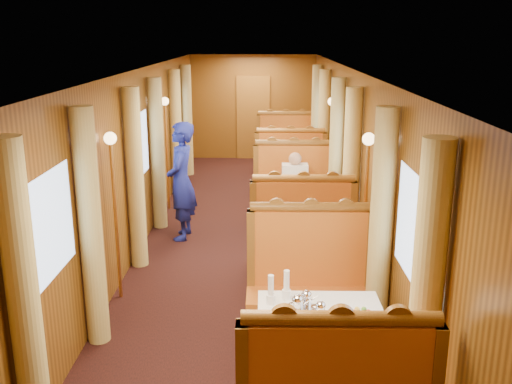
{
  "coord_description": "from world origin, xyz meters",
  "views": [
    {
      "loc": [
        0.27,
        -7.83,
        2.98
      ],
      "look_at": [
        0.17,
        -0.92,
        1.05
      ],
      "focal_mm": 40.0,
      "sensor_mm": 36.0,
      "label": 1
    }
  ],
  "objects_px": {
    "table_far": "(288,166)",
    "table_near": "(319,349)",
    "table_mid": "(297,220)",
    "tea_tray": "(305,313)",
    "teapot_left": "(297,307)",
    "banquette_near_aft": "(310,292)",
    "steward": "(181,181)",
    "rose_vase_far": "(287,139)",
    "teapot_back": "(306,301)",
    "banquette_far_aft": "(286,153)",
    "teapot_right": "(320,312)",
    "banquette_mid_aft": "(294,197)",
    "fruit_plate": "(361,314)",
    "banquette_mid_fwd": "(301,242)",
    "banquette_far_fwd": "(290,175)",
    "passenger": "(295,182)",
    "rose_vase_mid": "(295,182)"
  },
  "relations": [
    {
      "from": "teapot_back",
      "to": "table_near",
      "type": "bearing_deg",
      "value": -26.49
    },
    {
      "from": "fruit_plate",
      "to": "steward",
      "type": "height_order",
      "value": "steward"
    },
    {
      "from": "steward",
      "to": "banquette_near_aft",
      "type": "bearing_deg",
      "value": 32.67
    },
    {
      "from": "rose_vase_far",
      "to": "steward",
      "type": "relative_size",
      "value": 0.21
    },
    {
      "from": "banquette_mid_aft",
      "to": "steward",
      "type": "bearing_deg",
      "value": -156.5
    },
    {
      "from": "table_far",
      "to": "fruit_plate",
      "type": "bearing_deg",
      "value": -87.4
    },
    {
      "from": "table_mid",
      "to": "passenger",
      "type": "bearing_deg",
      "value": 90.0
    },
    {
      "from": "tea_tray",
      "to": "rose_vase_far",
      "type": "xyz_separation_m",
      "value": [
        0.12,
        7.07,
        0.17
      ]
    },
    {
      "from": "banquette_near_aft",
      "to": "passenger",
      "type": "distance_m",
      "value": 3.25
    },
    {
      "from": "banquette_near_aft",
      "to": "tea_tray",
      "type": "bearing_deg",
      "value": -96.85
    },
    {
      "from": "teapot_right",
      "to": "banquette_mid_aft",
      "type": "bearing_deg",
      "value": 109.1
    },
    {
      "from": "banquette_far_fwd",
      "to": "teapot_back",
      "type": "bearing_deg",
      "value": -91.14
    },
    {
      "from": "banquette_near_aft",
      "to": "banquette_far_fwd",
      "type": "height_order",
      "value": "same"
    },
    {
      "from": "teapot_right",
      "to": "steward",
      "type": "bearing_deg",
      "value": 132.46
    },
    {
      "from": "table_near",
      "to": "banquette_near_aft",
      "type": "bearing_deg",
      "value": 90.0
    },
    {
      "from": "teapot_left",
      "to": "tea_tray",
      "type": "bearing_deg",
      "value": -16.42
    },
    {
      "from": "teapot_left",
      "to": "banquette_near_aft",
      "type": "bearing_deg",
      "value": 63.53
    },
    {
      "from": "teapot_left",
      "to": "teapot_back",
      "type": "relative_size",
      "value": 1.1
    },
    {
      "from": "banquette_near_aft",
      "to": "table_far",
      "type": "relative_size",
      "value": 1.28
    },
    {
      "from": "teapot_left",
      "to": "fruit_plate",
      "type": "distance_m",
      "value": 0.52
    },
    {
      "from": "table_near",
      "to": "rose_vase_mid",
      "type": "bearing_deg",
      "value": 90.52
    },
    {
      "from": "table_mid",
      "to": "steward",
      "type": "bearing_deg",
      "value": 170.76
    },
    {
      "from": "table_far",
      "to": "teapot_back",
      "type": "relative_size",
      "value": 7.12
    },
    {
      "from": "banquette_far_aft",
      "to": "steward",
      "type": "xyz_separation_m",
      "value": [
        -1.7,
        -4.24,
        0.45
      ]
    },
    {
      "from": "rose_vase_far",
      "to": "banquette_mid_fwd",
      "type": "bearing_deg",
      "value": -89.85
    },
    {
      "from": "rose_vase_mid",
      "to": "steward",
      "type": "xyz_separation_m",
      "value": [
        -1.67,
        0.24,
        -0.05
      ]
    },
    {
      "from": "table_mid",
      "to": "banquette_mid_fwd",
      "type": "relative_size",
      "value": 0.78
    },
    {
      "from": "table_near",
      "to": "teapot_back",
      "type": "relative_size",
      "value": 7.12
    },
    {
      "from": "banquette_mid_aft",
      "to": "fruit_plate",
      "type": "height_order",
      "value": "banquette_mid_aft"
    },
    {
      "from": "table_near",
      "to": "fruit_plate",
      "type": "relative_size",
      "value": 4.64
    },
    {
      "from": "teapot_left",
      "to": "banquette_mid_fwd",
      "type": "bearing_deg",
      "value": 69.39
    },
    {
      "from": "table_near",
      "to": "banquette_far_aft",
      "type": "relative_size",
      "value": 0.78
    },
    {
      "from": "table_far",
      "to": "table_near",
      "type": "bearing_deg",
      "value": -90.0
    },
    {
      "from": "teapot_right",
      "to": "fruit_plate",
      "type": "bearing_deg",
      "value": 26.94
    },
    {
      "from": "teapot_back",
      "to": "passenger",
      "type": "height_order",
      "value": "passenger"
    },
    {
      "from": "rose_vase_mid",
      "to": "passenger",
      "type": "distance_m",
      "value": 0.74
    },
    {
      "from": "table_far",
      "to": "teapot_right",
      "type": "xyz_separation_m",
      "value": [
        -0.02,
        -7.15,
        0.43
      ]
    },
    {
      "from": "banquette_far_aft",
      "to": "teapot_right",
      "type": "distance_m",
      "value": 8.18
    },
    {
      "from": "table_mid",
      "to": "rose_vase_far",
      "type": "height_order",
      "value": "rose_vase_far"
    },
    {
      "from": "passenger",
      "to": "rose_vase_far",
      "type": "bearing_deg",
      "value": 90.25
    },
    {
      "from": "banquette_mid_aft",
      "to": "steward",
      "type": "height_order",
      "value": "steward"
    },
    {
      "from": "teapot_back",
      "to": "fruit_plate",
      "type": "height_order",
      "value": "teapot_back"
    },
    {
      "from": "banquette_mid_aft",
      "to": "fruit_plate",
      "type": "xyz_separation_m",
      "value": [
        0.32,
        -4.62,
        0.35
      ]
    },
    {
      "from": "steward",
      "to": "teapot_back",
      "type": "bearing_deg",
      "value": 23.94
    },
    {
      "from": "teapot_right",
      "to": "teapot_left",
      "type": "bearing_deg",
      "value": 177.9
    },
    {
      "from": "steward",
      "to": "passenger",
      "type": "distance_m",
      "value": 1.77
    },
    {
      "from": "table_far",
      "to": "teapot_back",
      "type": "height_order",
      "value": "teapot_back"
    },
    {
      "from": "table_mid",
      "to": "tea_tray",
      "type": "xyz_separation_m",
      "value": [
        -0.13,
        -3.58,
        0.38
      ]
    },
    {
      "from": "teapot_back",
      "to": "teapot_right",
      "type": "bearing_deg",
      "value": -73.61
    },
    {
      "from": "banquette_far_fwd",
      "to": "fruit_plate",
      "type": "distance_m",
      "value": 6.11
    }
  ]
}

